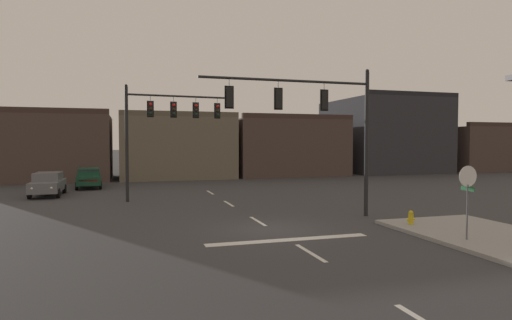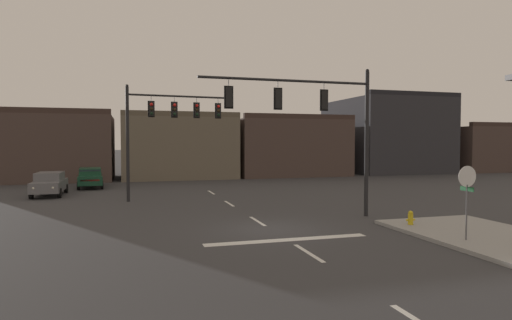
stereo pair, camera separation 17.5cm
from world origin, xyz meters
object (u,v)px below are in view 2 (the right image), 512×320
object	(u,v)px
signal_mast_near_side	(317,114)
fire_hydrant	(411,220)
car_lot_nearside	(90,177)
stop_sign	(467,185)
car_lot_middle	(50,183)
signal_mast_far_side	(164,120)

from	to	relation	value
signal_mast_near_side	fire_hydrant	size ratio (longest dim) A/B	11.33
car_lot_nearside	signal_mast_near_side	bearing A→B (deg)	-57.02
signal_mast_near_side	stop_sign	xyz separation A→B (m)	(3.07, -6.27, -2.86)
car_lot_nearside	fire_hydrant	size ratio (longest dim) A/B	6.07
stop_sign	fire_hydrant	xyz separation A→B (m)	(-0.13, 3.05, -1.82)
stop_sign	car_lot_middle	bearing A→B (deg)	130.90
signal_mast_near_side	signal_mast_far_side	bearing A→B (deg)	126.00
signal_mast_far_side	car_lot_middle	world-z (taller)	signal_mast_far_side
signal_mast_near_side	car_lot_nearside	bearing A→B (deg)	122.98
signal_mast_near_side	car_lot_nearside	size ratio (longest dim) A/B	1.87
fire_hydrant	signal_mast_near_side	bearing A→B (deg)	132.45
signal_mast_far_side	car_lot_nearside	size ratio (longest dim) A/B	1.59
car_lot_middle	fire_hydrant	size ratio (longest dim) A/B	5.96
signal_mast_far_side	car_lot_middle	xyz separation A→B (m)	(-7.47, 4.47, -4.22)
stop_sign	car_lot_nearside	bearing A→B (deg)	121.30
signal_mast_far_side	car_lot_nearside	world-z (taller)	signal_mast_far_side
car_lot_middle	fire_hydrant	distance (m)	23.67
fire_hydrant	stop_sign	bearing A→B (deg)	-87.64
signal_mast_near_side	stop_sign	world-z (taller)	signal_mast_near_side
signal_mast_near_side	signal_mast_far_side	xyz separation A→B (m)	(-6.47, 8.90, 0.08)
signal_mast_near_side	car_lot_nearside	distance (m)	21.88
signal_mast_far_side	car_lot_middle	distance (m)	9.67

